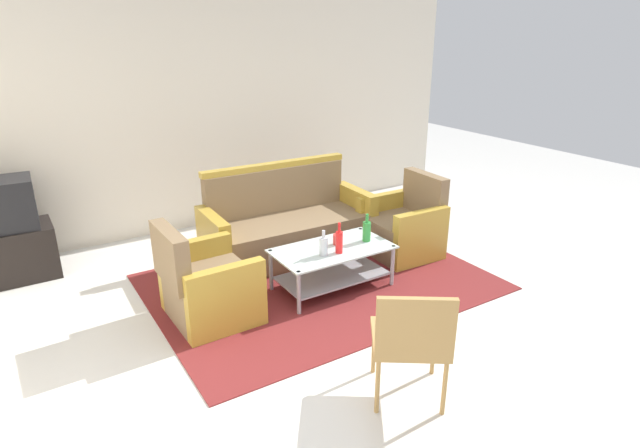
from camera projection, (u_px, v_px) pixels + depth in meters
name	position (u px, v px, depth m)	size (l,w,h in m)	color
ground_plane	(379.00, 322.00, 4.41)	(14.00, 14.00, 0.00)	silver
wall_back	(227.00, 108.00, 6.34)	(6.52, 0.12, 2.80)	silver
rug	(319.00, 282.00, 5.09)	(3.10, 2.27, 0.01)	maroon
couch	(288.00, 228.00, 5.59)	(1.82, 0.78, 0.96)	#7F6647
armchair_left	(207.00, 287.00, 4.39)	(0.72, 0.78, 0.85)	#7F6647
armchair_right	(403.00, 228.00, 5.65)	(0.72, 0.78, 0.85)	#7F6647
coffee_table	(332.00, 262.00, 4.89)	(1.10, 0.60, 0.40)	silver
bottle_clear	(323.00, 246.00, 4.66)	(0.08, 0.08, 0.24)	silver
bottle_red	(339.00, 242.00, 4.71)	(0.07, 0.07, 0.29)	red
bottle_green	(367.00, 231.00, 4.97)	(0.08, 0.08, 0.27)	#2D8C38
cup	(337.00, 239.00, 4.91)	(0.08, 0.08, 0.10)	red
tv_stand	(11.00, 254.00, 5.09)	(0.80, 0.50, 0.52)	black
wicker_chair	(411.00, 337.00, 3.32)	(0.67, 0.67, 0.84)	#AD844C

